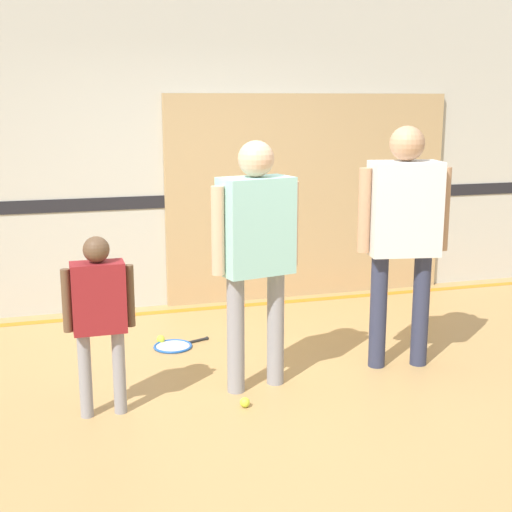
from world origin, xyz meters
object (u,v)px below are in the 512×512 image
at_px(person_instructor, 256,239).
at_px(tennis_ball_near_instructor, 245,402).
at_px(person_student_left, 99,307).
at_px(person_student_right, 404,221).
at_px(tennis_ball_by_spare_racket, 161,339).
at_px(racket_spare_on_floor, 174,346).

distance_m(person_instructor, tennis_ball_near_instructor, 1.08).
relative_size(person_student_left, tennis_ball_near_instructor, 17.66).
distance_m(person_student_left, person_student_right, 2.26).
bearing_deg(person_student_left, tennis_ball_by_spare_racket, 65.43).
bearing_deg(person_student_right, person_instructor, 14.82).
xyz_separation_m(person_student_right, racket_spare_on_floor, (-1.56, 0.87, -1.10)).
height_order(person_student_left, tennis_ball_by_spare_racket, person_student_left).
bearing_deg(person_student_left, tennis_ball_near_instructor, -10.04).
bearing_deg(person_student_left, person_student_right, 6.05).
relative_size(person_instructor, racket_spare_on_floor, 3.26).
bearing_deg(tennis_ball_near_instructor, person_instructor, 61.43).
bearing_deg(person_instructor, person_student_left, 175.57).
distance_m(person_student_right, racket_spare_on_floor, 2.10).
relative_size(person_student_left, tennis_ball_by_spare_racket, 17.66).
relative_size(racket_spare_on_floor, tennis_ball_near_instructor, 7.99).
bearing_deg(tennis_ball_by_spare_racket, person_instructor, -65.66).
xyz_separation_m(person_student_left, person_student_right, (2.21, 0.26, 0.39)).
xyz_separation_m(person_instructor, tennis_ball_near_instructor, (-0.16, -0.30, -1.03)).
distance_m(person_student_left, racket_spare_on_floor, 1.48).
xyz_separation_m(person_instructor, racket_spare_on_floor, (-0.41, 0.98, -1.05)).
bearing_deg(racket_spare_on_floor, person_student_right, -49.23).
xyz_separation_m(person_instructor, person_student_left, (-1.06, -0.15, -0.34)).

